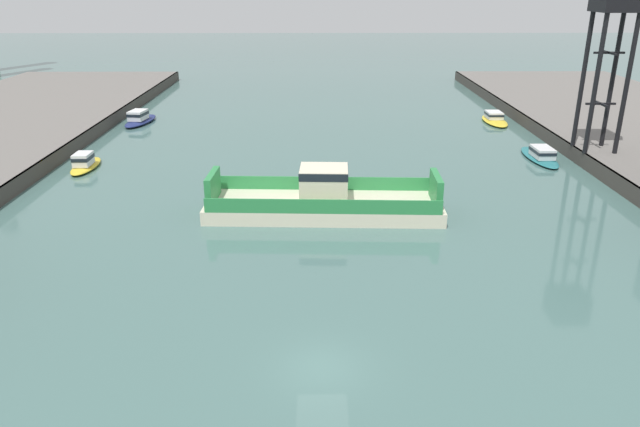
# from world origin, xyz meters

# --- Properties ---
(ground_plane) EXTENTS (400.00, 400.00, 0.00)m
(ground_plane) POSITION_xyz_m (0.00, 0.00, 0.00)
(ground_plane) COLOR #476B66
(chain_ferry) EXTENTS (18.48, 6.27, 3.82)m
(chain_ferry) POSITION_xyz_m (0.33, 20.17, 1.15)
(chain_ferry) COLOR beige
(chain_ferry) RESTS_ON ground
(moored_boat_near_left) EXTENTS (2.22, 6.26, 1.66)m
(moored_boat_near_left) POSITION_xyz_m (-22.80, 32.56, 0.62)
(moored_boat_near_left) COLOR yellow
(moored_boat_near_left) RESTS_ON ground
(moored_boat_near_right) EXTENTS (2.63, 8.37, 1.41)m
(moored_boat_near_right) POSITION_xyz_m (22.78, 35.49, 0.53)
(moored_boat_near_right) COLOR #237075
(moored_boat_near_right) RESTS_ON ground
(moored_boat_mid_left) EXTENTS (3.64, 8.04, 1.78)m
(moored_boat_mid_left) POSITION_xyz_m (-22.95, 52.73, 0.66)
(moored_boat_mid_left) COLOR navy
(moored_boat_mid_left) RESTS_ON ground
(moored_boat_far_left) EXTENTS (2.71, 7.46, 1.33)m
(moored_boat_far_left) POSITION_xyz_m (22.95, 53.19, 0.49)
(moored_boat_far_left) COLOR yellow
(moored_boat_far_left) RESTS_ON ground
(crane_tower) EXTENTS (3.80, 3.80, 16.28)m
(crane_tower) POSITION_xyz_m (27.37, 34.06, 14.65)
(crane_tower) COLOR black
(crane_tower) RESTS_ON quay_right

